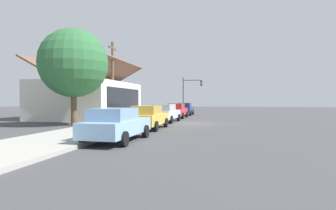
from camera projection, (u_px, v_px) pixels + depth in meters
ground_plane at (197, 124)px, 23.31m from camera, size 120.00×120.00×0.00m
sidewalk_curb at (132, 122)px, 24.42m from camera, size 60.00×4.20×0.16m
car_skyblue at (117, 124)px, 13.30m from camera, size 4.86×2.15×1.59m
car_mustard at (148, 117)px, 18.88m from camera, size 4.71×1.97×1.59m
car_silver at (165, 113)px, 24.78m from camera, size 4.74×2.13×1.59m
car_cherry at (177, 111)px, 30.46m from camera, size 4.50×2.00×1.59m
car_navy at (185, 109)px, 36.24m from camera, size 4.55×1.98×1.59m
storefront_building at (90, 99)px, 30.22m from camera, size 12.02×8.24×6.09m
shade_tree at (74, 63)px, 21.33m from camera, size 5.23×5.23×7.40m
traffic_light_main at (191, 89)px, 40.28m from camera, size 0.37×2.79×5.20m
utility_pole_wooden at (113, 79)px, 26.71m from camera, size 1.80×0.24×7.50m
fire_hydrant_red at (124, 122)px, 18.51m from camera, size 0.22×0.22×0.71m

